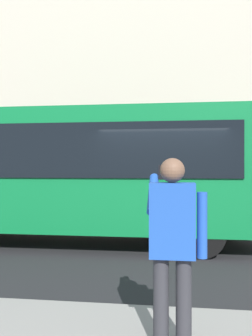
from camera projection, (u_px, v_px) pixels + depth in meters
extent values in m
plane|color=#232326|center=(164.00, 250.00, 7.69)|extent=(60.00, 60.00, 0.00)
cube|color=beige|center=(169.00, 61.00, 14.41)|extent=(28.00, 0.80, 12.00)
cube|color=#0F7238|center=(67.00, 170.00, 8.51)|extent=(9.00, 2.50, 2.60)
cube|color=black|center=(48.00, 150.00, 7.26)|extent=(7.60, 0.06, 1.10)
cylinder|color=black|center=(194.00, 217.00, 9.20)|extent=(1.00, 0.28, 1.00)
cylinder|color=black|center=(200.00, 232.00, 7.02)|extent=(1.00, 0.28, 1.00)
cylinder|color=#2D2D33|center=(184.00, 304.00, 3.20)|extent=(0.14, 0.14, 0.82)
cylinder|color=#2D2D33|center=(161.00, 303.00, 3.23)|extent=(0.14, 0.14, 0.82)
cube|color=#1E4CAD|center=(172.00, 220.00, 3.21)|extent=(0.40, 0.24, 0.66)
sphere|color=brown|center=(172.00, 170.00, 3.21)|extent=(0.22, 0.22, 0.22)
cylinder|color=#1E4CAD|center=(202.00, 225.00, 3.18)|extent=(0.09, 0.09, 0.58)
cylinder|color=#1E4CAD|center=(153.00, 194.00, 3.39)|extent=(0.09, 0.48, 0.37)
cube|color=black|center=(162.00, 172.00, 3.52)|extent=(0.07, 0.01, 0.14)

